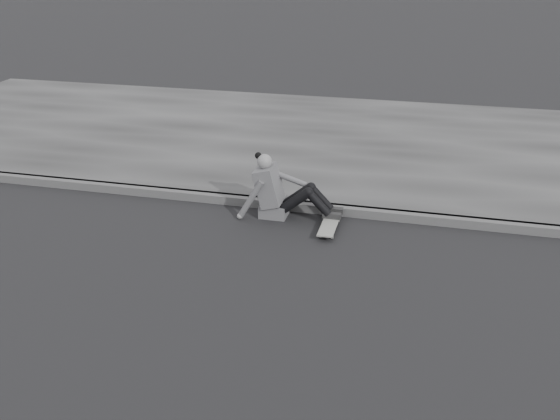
# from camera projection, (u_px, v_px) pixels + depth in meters

# --- Properties ---
(curb) EXTENTS (24.00, 0.16, 0.12)m
(curb) POSITION_uv_depth(u_px,v_px,m) (547.00, 230.00, 7.88)
(curb) COLOR #4A4A4A
(curb) RESTS_ON ground
(sidewalk) EXTENTS (24.00, 6.00, 0.12)m
(sidewalk) POSITION_uv_depth(u_px,v_px,m) (522.00, 155.00, 10.56)
(sidewalk) COLOR #373737
(sidewalk) RESTS_ON ground
(skateboard) EXTENTS (0.20, 0.78, 0.09)m
(skateboard) POSITION_uv_depth(u_px,v_px,m) (330.00, 224.00, 8.02)
(skateboard) COLOR gray
(skateboard) RESTS_ON ground
(seated_woman) EXTENTS (1.38, 0.46, 0.88)m
(seated_woman) POSITION_uv_depth(u_px,v_px,m) (279.00, 191.00, 8.28)
(seated_woman) COLOR #525254
(seated_woman) RESTS_ON ground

